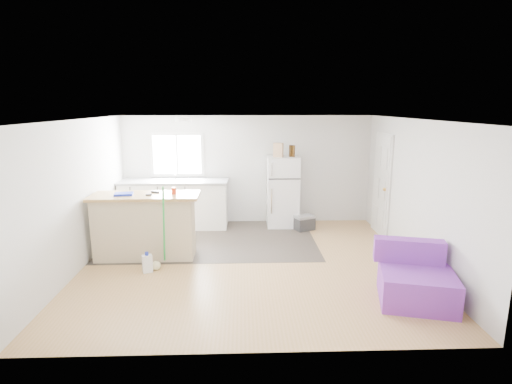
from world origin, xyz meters
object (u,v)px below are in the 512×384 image
mop (158,255)px  bottle_left (293,151)px  blue_tray (124,194)px  bottle_right (291,151)px  cooler (304,222)px  red_cup (174,191)px  kitchen_cabinets (175,203)px  refrigerator (283,192)px  cardboard_box (278,150)px  cleaner_jug (147,263)px  purple_seat (415,281)px  peninsula (145,226)px

mop → bottle_left: 3.66m
blue_tray → bottle_right: (3.05, 1.80, 0.52)m
mop → bottle_left: bottle_left is taller
cooler → bottle_right: size_ratio=1.99×
red_cup → kitchen_cabinets: bearing=99.7°
red_cup → refrigerator: bearing=40.9°
cardboard_box → bottle_left: size_ratio=1.20×
blue_tray → bottle_left: size_ratio=1.20×
cleaner_jug → cardboard_box: bearing=23.9°
cleaner_jug → cooler: bearing=14.4°
purple_seat → bottle_right: size_ratio=4.55×
peninsula → mop: mop is taller
mop → bottle_left: size_ratio=5.60×
purple_seat → cleaner_jug: size_ratio=3.35×
kitchen_cabinets → cleaner_jug: size_ratio=6.88×
refrigerator → kitchen_cabinets: bearing=-179.0°
kitchen_cabinets → blue_tray: (-0.54, -1.80, 0.62)m
refrigerator → blue_tray: size_ratio=5.13×
kitchen_cabinets → refrigerator: bearing=1.5°
purple_seat → blue_tray: (-4.36, 1.72, 0.86)m
peninsula → blue_tray: blue_tray is taller
refrigerator → red_cup: size_ratio=12.82×
red_cup → cardboard_box: bearing=41.3°
peninsula → blue_tray: size_ratio=6.14×
kitchen_cabinets → cleaner_jug: (-0.05, -2.45, -0.38)m
cooler → blue_tray: blue_tray is taller
cleaner_jug → mop: size_ratio=0.24×
red_cup → bottle_left: size_ratio=0.48×
cooler → cardboard_box: size_ratio=1.66×
cooler → purple_seat: 3.36m
refrigerator → purple_seat: refrigerator is taller
blue_tray → purple_seat: bearing=-21.5°
peninsula → red_cup: bearing=0.1°
refrigerator → red_cup: bearing=-138.6°
cooler → mop: (-2.70, -2.00, 0.07)m
purple_seat → blue_tray: 4.76m
red_cup → purple_seat: bearing=-26.5°
red_cup → bottle_left: bottle_left is taller
blue_tray → bottle_left: 3.62m
kitchen_cabinets → bottle_left: bottle_left is taller
bottle_left → bottle_right: size_ratio=1.00×
purple_seat → cardboard_box: cardboard_box is taller
refrigerator → red_cup: refrigerator is taller
mop → red_cup: size_ratio=11.67×
red_cup → blue_tray: red_cup is taller
cleaner_jug → blue_tray: 1.28m
refrigerator → bottle_left: bottle_left is taller
peninsula → bottle_left: bottle_left is taller
kitchen_cabinets → cleaner_jug: bearing=-90.3°
blue_tray → peninsula: bearing=5.8°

